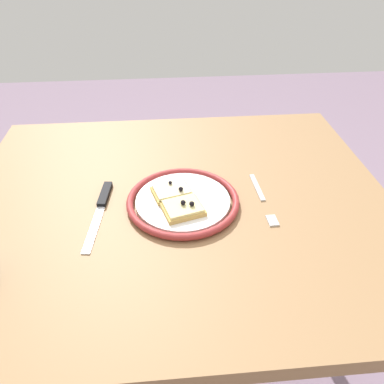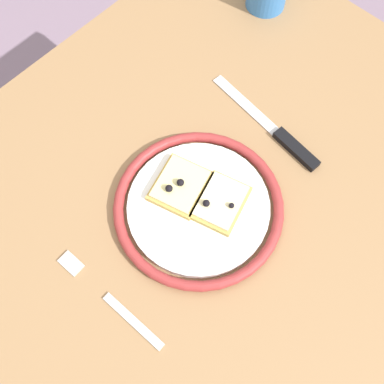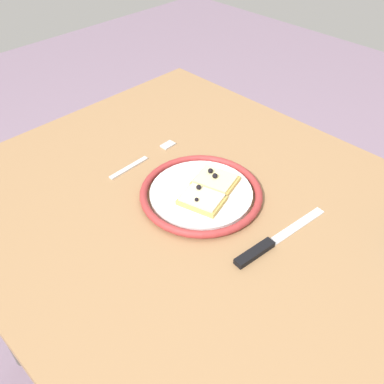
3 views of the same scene
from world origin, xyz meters
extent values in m
plane|color=gray|center=(0.00, 0.00, 0.00)|extent=(6.00, 6.00, 0.00)
cube|color=#936D47|center=(0.00, 0.00, 0.76)|extent=(1.03, 0.87, 0.04)
cylinder|color=#4C4742|center=(-0.45, -0.38, 0.37)|extent=(0.05, 0.05, 0.74)
cylinder|color=#4C4742|center=(0.45, -0.38, 0.37)|extent=(0.05, 0.05, 0.74)
cylinder|color=white|center=(-0.01, 0.02, 0.78)|extent=(0.22, 0.22, 0.01)
torus|color=maroon|center=(-0.01, 0.02, 0.79)|extent=(0.26, 0.26, 0.02)
cube|color=tan|center=(0.02, 0.00, 0.80)|extent=(0.10, 0.09, 0.01)
cube|color=beige|center=(0.02, 0.00, 0.80)|extent=(0.09, 0.08, 0.01)
sphere|color=black|center=(-0.01, 0.01, 0.81)|extent=(0.01, 0.01, 0.01)
sphere|color=black|center=(0.02, -0.02, 0.81)|extent=(0.01, 0.01, 0.01)
cube|color=tan|center=(-0.01, 0.06, 0.80)|extent=(0.11, 0.10, 0.01)
cube|color=beige|center=(-0.01, 0.06, 0.80)|extent=(0.09, 0.09, 0.01)
sphere|color=black|center=(-0.01, 0.06, 0.81)|extent=(0.01, 0.01, 0.01)
sphere|color=black|center=(-0.03, 0.07, 0.81)|extent=(0.01, 0.01, 0.01)
cube|color=silver|center=(0.19, 0.10, 0.78)|extent=(0.03, 0.15, 0.00)
cube|color=black|center=(0.18, -0.02, 0.78)|extent=(0.03, 0.09, 0.01)
cube|color=#BBBBBB|center=(-0.20, -0.03, 0.78)|extent=(0.02, 0.11, 0.00)
cube|color=#BBBBBB|center=(-0.20, 0.10, 0.78)|extent=(0.02, 0.04, 0.00)
camera|label=1|loc=(0.03, 0.72, 1.33)|focal=35.24mm
camera|label=2|loc=(-0.21, -0.15, 1.44)|focal=42.87mm
camera|label=3|loc=(0.46, -0.47, 1.38)|focal=39.43mm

